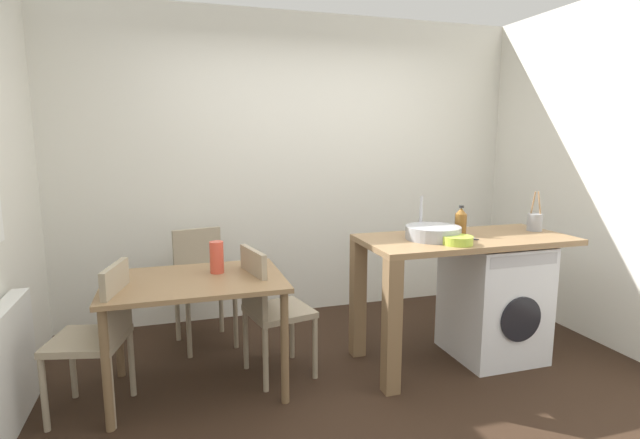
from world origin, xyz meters
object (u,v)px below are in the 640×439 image
(chair_spare_by_wall, at_px, (202,280))
(bottle_tall_green, at_px, (461,222))
(washing_machine, at_px, (493,299))
(vase, at_px, (217,257))
(utensil_crock, at_px, (535,222))
(mixing_bowl, at_px, (457,240))
(dining_table, at_px, (195,294))
(chair_opposite, at_px, (269,305))
(chair_person_seat, at_px, (100,331))

(chair_spare_by_wall, height_order, bottle_tall_green, bottle_tall_green)
(washing_machine, height_order, bottle_tall_green, bottle_tall_green)
(washing_machine, relative_size, vase, 4.12)
(chair_spare_by_wall, distance_m, utensil_crock, 2.60)
(washing_machine, bearing_deg, mixing_bowl, -156.73)
(dining_table, bearing_deg, chair_opposite, 4.15)
(mixing_bowl, xyz_separation_m, utensil_crock, (0.83, 0.25, 0.04))
(chair_person_seat, xyz_separation_m, chair_opposite, (1.02, 0.15, 0.00))
(dining_table, xyz_separation_m, utensil_crock, (2.50, -0.07, 0.35))
(dining_table, bearing_deg, washing_machine, -3.22)
(chair_spare_by_wall, bearing_deg, chair_person_seat, 42.55)
(chair_spare_by_wall, height_order, washing_machine, chair_spare_by_wall)
(dining_table, relative_size, chair_spare_by_wall, 1.22)
(chair_opposite, bearing_deg, utensil_crock, 75.17)
(chair_person_seat, height_order, chair_spare_by_wall, same)
(washing_machine, relative_size, bottle_tall_green, 3.94)
(bottle_tall_green, xyz_separation_m, utensil_crock, (0.64, -0.01, -0.03))
(bottle_tall_green, height_order, utensil_crock, utensil_crock)
(chair_person_seat, xyz_separation_m, mixing_bowl, (2.22, -0.20, 0.44))
(chair_opposite, height_order, bottle_tall_green, bottle_tall_green)
(utensil_crock, bearing_deg, chair_spare_by_wall, 160.82)
(mixing_bowl, distance_m, utensil_crock, 0.86)
(utensil_crock, bearing_deg, vase, 175.92)
(washing_machine, xyz_separation_m, vase, (-1.98, 0.22, 0.41))
(chair_spare_by_wall, relative_size, mixing_bowl, 4.42)
(chair_opposite, height_order, chair_spare_by_wall, same)
(chair_spare_by_wall, distance_m, mixing_bowl, 1.98)
(vase, bearing_deg, mixing_bowl, -15.33)
(chair_spare_by_wall, relative_size, vase, 4.31)
(chair_person_seat, height_order, washing_machine, chair_person_seat)
(chair_opposite, xyz_separation_m, utensil_crock, (2.02, -0.10, 0.48))
(dining_table, xyz_separation_m, mixing_bowl, (1.67, -0.32, 0.31))
(chair_opposite, distance_m, chair_spare_by_wall, 0.84)
(chair_spare_by_wall, bearing_deg, chair_opposite, 105.95)
(mixing_bowl, bearing_deg, chair_opposite, 163.60)
(chair_person_seat, bearing_deg, vase, -59.18)
(chair_opposite, distance_m, utensil_crock, 2.08)
(chair_person_seat, relative_size, washing_machine, 1.05)
(chair_opposite, distance_m, washing_machine, 1.67)
(washing_machine, bearing_deg, chair_person_seat, 179.94)
(chair_spare_by_wall, bearing_deg, bottle_tall_green, 142.82)
(mixing_bowl, bearing_deg, dining_table, 169.25)
(utensil_crock, bearing_deg, washing_machine, -171.90)
(dining_table, relative_size, utensil_crock, 3.67)
(chair_person_seat, relative_size, bottle_tall_green, 4.12)
(dining_table, bearing_deg, chair_person_seat, -167.90)
(mixing_bowl, height_order, vase, mixing_bowl)
(washing_machine, bearing_deg, vase, 173.67)
(chair_opposite, relative_size, utensil_crock, 3.00)
(dining_table, relative_size, washing_machine, 1.28)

